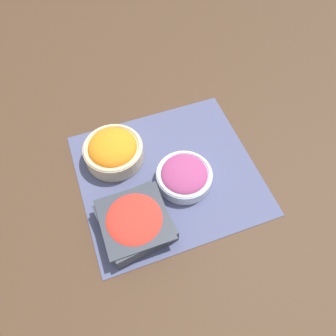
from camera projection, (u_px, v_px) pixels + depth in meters
The scene contains 5 objects.
ground_plane at pixel (168, 174), 0.96m from camera, with size 3.00×3.00×0.00m, color #422D1E.
placemat at pixel (168, 174), 0.96m from camera, with size 0.51×0.46×0.00m.
onion_bowl at pixel (184, 176), 0.92m from camera, with size 0.16×0.16×0.06m.
tomato_bowl at pixel (135, 222), 0.84m from camera, with size 0.19×0.19×0.06m.
carrot_bowl at pixel (113, 150), 0.95m from camera, with size 0.17×0.17×0.08m.
Camera 1 is at (0.17, 0.47, 0.82)m, focal length 35.00 mm.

